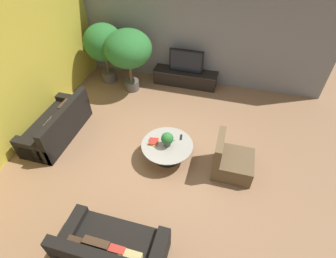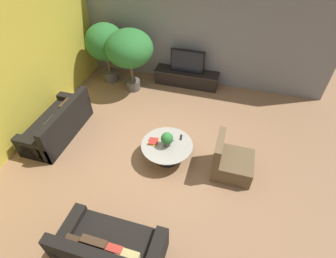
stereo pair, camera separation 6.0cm
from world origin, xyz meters
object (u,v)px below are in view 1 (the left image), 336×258
at_px(media_console, 185,77).
at_px(potted_plant_tabletop, 167,139).
at_px(couch_near_entry, 112,251).
at_px(television, 186,61).
at_px(coffee_table, 167,148).
at_px(potted_palm_tall, 104,44).
at_px(couch_by_wall, 58,126).
at_px(armchair_wicker, 231,161).
at_px(potted_palm_corner, 128,50).

distance_m(media_console, potted_plant_tabletop, 3.03).
bearing_deg(couch_near_entry, television, -89.78).
distance_m(coffee_table, couch_near_entry, 2.33).
bearing_deg(potted_palm_tall, television, 10.29).
bearing_deg(coffee_table, couch_by_wall, 179.71).
xyz_separation_m(television, couch_by_wall, (-2.43, -2.97, -0.48)).
distance_m(couch_by_wall, couch_near_entry, 3.38).
relative_size(television, coffee_table, 0.88).
bearing_deg(armchair_wicker, media_console, 28.50).
bearing_deg(couch_near_entry, armchair_wicker, -124.55).
bearing_deg(potted_plant_tabletop, couch_near_entry, -96.18).
height_order(media_console, potted_palm_corner, potted_palm_corner).
relative_size(couch_by_wall, armchair_wicker, 2.14).
xyz_separation_m(potted_palm_tall, potted_plant_tabletop, (2.57, -2.58, -0.59)).
bearing_deg(armchair_wicker, coffee_table, 90.17).
bearing_deg(potted_palm_tall, couch_by_wall, -92.87).
relative_size(media_console, potted_palm_corner, 1.07).
bearing_deg(media_console, couch_near_entry, -89.78).
xyz_separation_m(armchair_wicker, potted_palm_corner, (-3.07, 2.30, 0.97)).
bearing_deg(couch_by_wall, armchair_wicker, 89.86).
xyz_separation_m(armchair_wicker, potted_plant_tabletop, (-1.35, -0.02, 0.32)).
height_order(armchair_wicker, potted_palm_tall, potted_palm_tall).
xyz_separation_m(media_console, potted_palm_tall, (-2.30, -0.42, 0.95)).
bearing_deg(coffee_table, television, 95.05).
bearing_deg(media_console, television, -90.00).
relative_size(armchair_wicker, potted_palm_corner, 0.49).
bearing_deg(armchair_wicker, television, 28.51).
distance_m(coffee_table, potted_plant_tabletop, 0.30).
relative_size(television, potted_palm_corner, 0.55).
bearing_deg(potted_plant_tabletop, media_console, 95.13).
distance_m(media_console, potted_palm_tall, 2.52).
xyz_separation_m(couch_near_entry, potted_plant_tabletop, (0.25, 2.29, 0.30)).
distance_m(coffee_table, couch_by_wall, 2.69).
bearing_deg(potted_palm_corner, coffee_table, -53.32).
relative_size(couch_near_entry, potted_palm_corner, 0.92).
distance_m(television, coffee_table, 3.03).
distance_m(armchair_wicker, potted_palm_corner, 3.95).
distance_m(couch_near_entry, potted_plant_tabletop, 2.33).
height_order(coffee_table, couch_by_wall, couch_by_wall).
distance_m(television, couch_by_wall, 3.86).
bearing_deg(potted_plant_tabletop, armchair_wicker, 0.93).
height_order(television, potted_plant_tabletop, television).
relative_size(potted_palm_tall, potted_palm_corner, 0.99).
distance_m(coffee_table, potted_palm_corner, 3.03).
bearing_deg(couch_by_wall, potted_plant_tabletop, 89.33).
xyz_separation_m(media_console, television, (0.00, -0.00, 0.54)).
height_order(television, potted_palm_corner, potted_palm_corner).
xyz_separation_m(television, coffee_table, (0.26, -2.98, -0.48)).
xyz_separation_m(couch_by_wall, potted_plant_tabletop, (2.69, -0.03, 0.31)).
xyz_separation_m(couch_near_entry, potted_palm_tall, (-2.32, 4.87, 0.89)).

